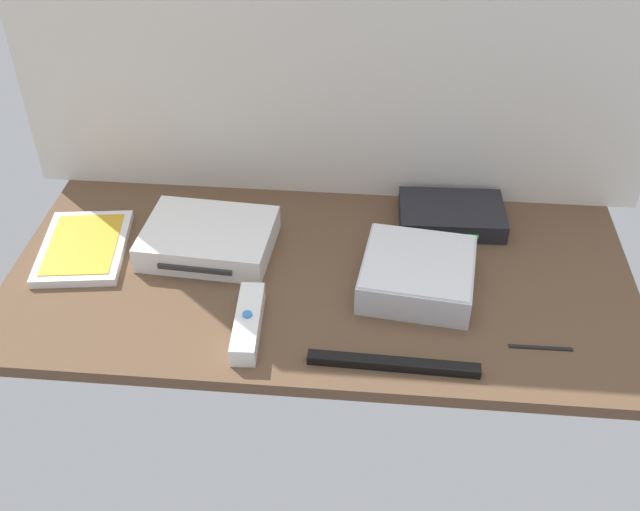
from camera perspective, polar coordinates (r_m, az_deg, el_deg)
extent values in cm
cube|color=brown|center=(121.03, 0.00, -1.86)|extent=(100.00, 48.00, 2.00)
cube|color=silver|center=(125.45, 1.05, 17.23)|extent=(110.00, 1.20, 64.00)
cube|color=white|center=(125.79, -8.44, 1.30)|extent=(22.02, 17.37, 4.40)
cube|color=#2D2D2D|center=(119.69, -9.49, -1.04)|extent=(12.01, 1.40, 0.80)
cube|color=silver|center=(117.64, 7.41, -1.41)|extent=(18.87, 18.87, 5.00)
cube|color=silver|center=(115.98, 7.52, -0.40)|extent=(18.12, 18.12, 0.30)
cube|color=white|center=(131.00, -17.48, 0.59)|extent=(16.09, 20.69, 1.40)
cube|color=gold|center=(130.54, -17.55, 0.87)|extent=(13.30, 17.72, 0.16)
cube|color=black|center=(132.77, 9.94, 3.06)|extent=(18.38, 12.58, 3.40)
cube|color=#19D833|center=(127.77, 10.16, 1.46)|extent=(8.01, 0.66, 0.60)
cube|color=white|center=(110.36, -5.49, -5.12)|extent=(4.33, 14.96, 3.00)
cylinder|color=#387FDB|center=(109.20, -5.54, -4.47)|extent=(1.40, 1.40, 0.40)
cube|color=black|center=(105.67, 5.58, -8.19)|extent=(24.04, 2.43, 1.40)
cylinder|color=black|center=(112.57, 16.42, -6.64)|extent=(9.01, 0.79, 0.70)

